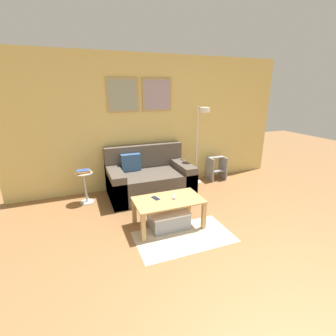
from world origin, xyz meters
TOP-DOWN VIEW (x-y plane):
  - wall_back at (-0.01, 3.71)m, footprint 5.60×0.09m
  - area_rug at (-0.29, 1.66)m, footprint 1.31×0.75m
  - couch at (-0.30, 3.22)m, footprint 1.53×0.95m
  - coffee_table at (-0.38, 2.01)m, footprint 0.97×0.56m
  - storage_bin at (-0.39, 1.99)m, footprint 0.56×0.42m
  - floor_lamp at (0.80, 3.29)m, footprint 0.26×0.49m
  - side_table at (-1.44, 3.26)m, footprint 0.29×0.29m
  - book_stack at (-1.45, 3.26)m, footprint 0.24×0.17m
  - remote_control at (-0.28, 2.04)m, footprint 0.10×0.15m
  - cell_phone at (-0.54, 2.11)m, footprint 0.10×0.15m
  - step_stool at (1.33, 3.44)m, footprint 0.36×0.32m

SIDE VIEW (x-z plane):
  - area_rug at x=-0.29m, z-range 0.00..0.01m
  - storage_bin at x=-0.39m, z-range 0.00..0.25m
  - step_stool at x=1.33m, z-range 0.02..0.52m
  - couch at x=-0.30m, z-range -0.14..0.75m
  - side_table at x=-1.44m, z-range 0.05..0.61m
  - coffee_table at x=-0.38m, z-range 0.13..0.56m
  - cell_phone at x=-0.54m, z-range 0.42..0.43m
  - remote_control at x=-0.28m, z-range 0.42..0.44m
  - book_stack at x=-1.45m, z-range 0.56..0.60m
  - floor_lamp at x=0.80m, z-range 0.22..1.81m
  - wall_back at x=-0.01m, z-range 0.01..2.56m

